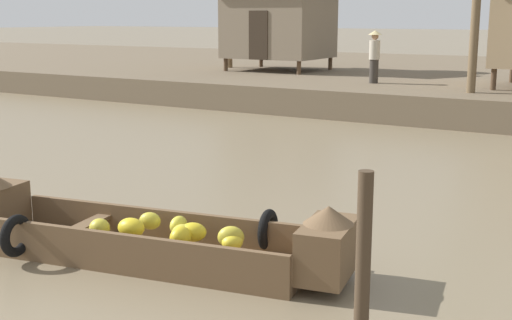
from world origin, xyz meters
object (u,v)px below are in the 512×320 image
object	(u,v)px
banana_boat	(146,236)
mooring_post	(363,257)
stilt_house_left	(279,20)
vendor_person	(374,54)

from	to	relation	value
banana_boat	mooring_post	distance (m)	3.16
stilt_house_left	mooring_post	world-z (taller)	stilt_house_left
banana_boat	vendor_person	bearing A→B (deg)	100.85
vendor_person	banana_boat	bearing A→B (deg)	-79.15
banana_boat	vendor_person	world-z (taller)	vendor_person
stilt_house_left	mooring_post	distance (m)	21.30
banana_boat	mooring_post	bearing A→B (deg)	-11.18
banana_boat	mooring_post	world-z (taller)	mooring_post
vendor_person	mooring_post	distance (m)	16.20
stilt_house_left	vendor_person	size ratio (longest dim) A/B	2.60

